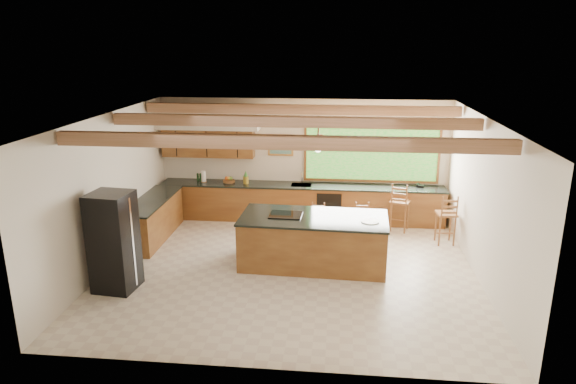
# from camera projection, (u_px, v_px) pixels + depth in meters

# --- Properties ---
(ground) EXTENTS (7.20, 7.20, 0.00)m
(ground) POSITION_uv_depth(u_px,v_px,m) (290.00, 269.00, 10.18)
(ground) COLOR beige
(ground) RESTS_ON ground
(room_shell) EXTENTS (7.27, 6.54, 3.02)m
(room_shell) POSITION_uv_depth(u_px,v_px,m) (285.00, 153.00, 10.19)
(room_shell) COLOR beige
(room_shell) RESTS_ON ground
(counter_run) EXTENTS (7.12, 3.10, 1.25)m
(counter_run) POSITION_uv_depth(u_px,v_px,m) (267.00, 206.00, 12.53)
(counter_run) COLOR brown
(counter_run) RESTS_ON ground
(island) EXTENTS (2.96, 1.48, 1.03)m
(island) POSITION_uv_depth(u_px,v_px,m) (313.00, 240.00, 10.27)
(island) COLOR brown
(island) RESTS_ON ground
(refrigerator) EXTENTS (0.77, 0.76, 1.81)m
(refrigerator) POSITION_uv_depth(u_px,v_px,m) (114.00, 242.00, 9.15)
(refrigerator) COLOR black
(refrigerator) RESTS_ON ground
(bar_stool_a) EXTENTS (0.35, 0.35, 0.94)m
(bar_stool_a) POSITION_uv_depth(u_px,v_px,m) (319.00, 217.00, 11.45)
(bar_stool_a) COLOR brown
(bar_stool_a) RESTS_ON ground
(bar_stool_b) EXTENTS (0.37, 0.37, 0.97)m
(bar_stool_b) POSITION_uv_depth(u_px,v_px,m) (361.00, 218.00, 11.37)
(bar_stool_b) COLOR brown
(bar_stool_b) RESTS_ON ground
(bar_stool_c) EXTENTS (0.53, 0.53, 1.19)m
(bar_stool_c) POSITION_uv_depth(u_px,v_px,m) (401.00, 203.00, 12.00)
(bar_stool_c) COLOR brown
(bar_stool_c) RESTS_ON ground
(bar_stool_d) EXTENTS (0.45, 0.45, 1.15)m
(bar_stool_d) POSITION_uv_depth(u_px,v_px,m) (447.00, 215.00, 11.23)
(bar_stool_d) COLOR brown
(bar_stool_d) RESTS_ON ground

